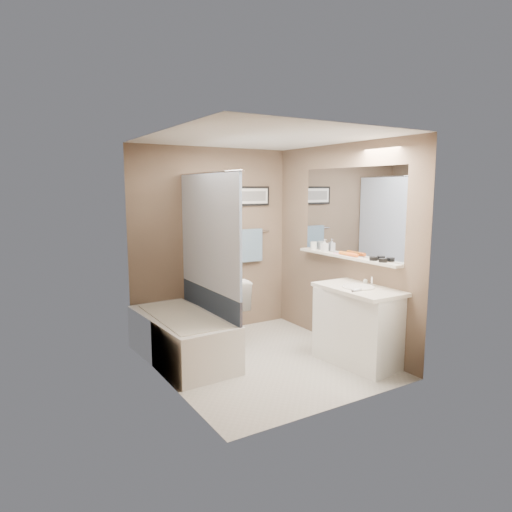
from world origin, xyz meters
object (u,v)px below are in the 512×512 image
toilet (222,308)px  candle_bowl_far (374,259)px  hair_brush_front (351,254)px  candle_bowl_near (383,260)px  soap_bottle (325,245)px  bathtub (182,338)px  vanity (358,327)px  glass_jar (314,246)px  hair_brush_back (347,254)px

toilet → candle_bowl_far: (1.10, -1.44, 0.73)m
candle_bowl_far → hair_brush_front: size_ratio=0.41×
candle_bowl_near → soap_bottle: bearing=90.0°
bathtub → candle_bowl_far: size_ratio=16.67×
soap_bottle → bathtub: bearing=171.7°
candle_bowl_near → hair_brush_front: hair_brush_front is taller
vanity → glass_jar: (0.19, 1.03, 0.77)m
hair_brush_front → soap_bottle: bearing=90.0°
hair_brush_front → hair_brush_back: bearing=90.0°
candle_bowl_near → soap_bottle: 0.95m
bathtub → toilet: bearing=25.0°
vanity → candle_bowl_far: (0.19, -0.01, 0.73)m
candle_bowl_far → hair_brush_front: 0.35m
hair_brush_back → vanity: bearing=-113.9°
toilet → vanity: size_ratio=0.90×
glass_jar → soap_bottle: 0.22m
candle_bowl_far → vanity: bearing=178.4°
candle_bowl_near → glass_jar: size_ratio=0.90×
glass_jar → toilet: bearing=159.5°
glass_jar → soap_bottle: bearing=-90.0°
candle_bowl_far → glass_jar: glass_jar is taller
hair_brush_back → toilet: bearing=137.1°
hair_brush_front → candle_bowl_near: bearing=-90.0°
toilet → candle_bowl_far: 1.95m
vanity → toilet: bearing=116.8°
bathtub → candle_bowl_near: candle_bowl_near is taller
candle_bowl_far → toilet: bearing=127.3°
glass_jar → soap_bottle: soap_bottle is taller
vanity → candle_bowl_near: (0.19, -0.14, 0.73)m
toilet → candle_bowl_far: bearing=131.6°
soap_bottle → hair_brush_front: bearing=-90.0°
bathtub → hair_brush_front: size_ratio=6.82×
vanity → candle_bowl_near: bearing=-42.6°
hair_brush_front → candle_bowl_far: bearing=-90.0°
vanity → candle_bowl_near: 0.77m
candle_bowl_near → glass_jar: 1.17m
toilet → glass_jar: (1.10, -0.41, 0.76)m
vanity → hair_brush_back: (0.19, 0.42, 0.74)m
hair_brush_back → glass_jar: size_ratio=2.20×
hair_brush_back → glass_jar: glass_jar is taller
glass_jar → hair_brush_back: bearing=-90.0°
bathtub → candle_bowl_near: bearing=-37.1°
bathtub → glass_jar: 2.01m
candle_bowl_near → candle_bowl_far: size_ratio=1.00×
candle_bowl_near → soap_bottle: size_ratio=0.59×
vanity → candle_bowl_far: size_ratio=10.00×
bathtub → candle_bowl_far: (1.79, -1.08, 0.89)m
vanity → hair_brush_back: bearing=60.5°
vanity → candle_bowl_far: candle_bowl_far is taller
glass_jar → candle_bowl_near: bearing=-90.0°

